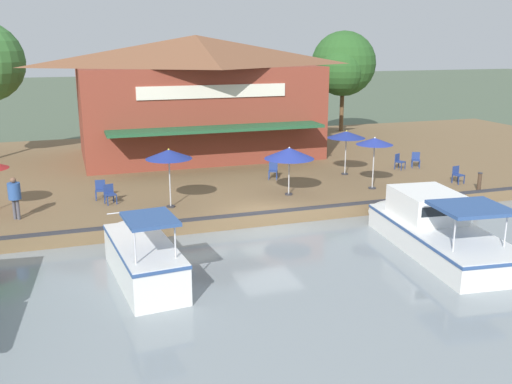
{
  "coord_description": "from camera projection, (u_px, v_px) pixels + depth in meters",
  "views": [
    {
      "loc": [
        21.08,
        -7.55,
        7.49
      ],
      "look_at": [
        -1.0,
        -0.17,
        1.3
      ],
      "focal_mm": 40.0,
      "sensor_mm": 36.0,
      "label": 1
    }
  ],
  "objects": [
    {
      "name": "cafe_chair_facing_river",
      "position": [
        273.0,
        170.0,
        29.28
      ],
      "size": [
        0.58,
        0.58,
        0.85
      ],
      "color": "navy",
      "rests_on": "quay_deck"
    },
    {
      "name": "patio_umbrella_by_entrance",
      "position": [
        375.0,
        142.0,
        26.86
      ],
      "size": [
        1.75,
        1.75,
        2.51
      ],
      "color": "#B7B7B7",
      "rests_on": "quay_deck"
    },
    {
      "name": "motorboat_outer_channel",
      "position": [
        140.0,
        254.0,
        18.47
      ],
      "size": [
        5.7,
        2.16,
        2.44
      ],
      "color": "white",
      "rests_on": "river_water"
    },
    {
      "name": "cafe_chair_beside_entrance",
      "position": [
        100.0,
        189.0,
        25.51
      ],
      "size": [
        0.48,
        0.48,
        0.85
      ],
      "color": "navy",
      "rests_on": "quay_deck"
    },
    {
      "name": "quay_edge_fender",
      "position": [
        267.0,
        212.0,
        23.48
      ],
      "size": [
        0.2,
        50.4,
        0.1
      ],
      "primitive_type": "cube",
      "color": "#2D2D33",
      "rests_on": "quay_deck"
    },
    {
      "name": "ground_plane",
      "position": [
        267.0,
        228.0,
        23.55
      ],
      "size": [
        220.0,
        220.0,
        0.0
      ],
      "primitive_type": "plane",
      "color": "#4C5B47"
    },
    {
      "name": "cafe_chair_mid_patio",
      "position": [
        457.0,
        174.0,
        28.38
      ],
      "size": [
        0.52,
        0.52,
        0.85
      ],
      "color": "navy",
      "rests_on": "quay_deck"
    },
    {
      "name": "person_at_quay_edge",
      "position": [
        14.0,
        193.0,
        22.45
      ],
      "size": [
        0.49,
        0.49,
        1.72
      ],
      "color": "#4C4C56",
      "rests_on": "quay_deck"
    },
    {
      "name": "patio_umbrella_mid_patio_left",
      "position": [
        346.0,
        135.0,
        29.81
      ],
      "size": [
        1.99,
        1.99,
        2.36
      ],
      "color": "#B7B7B7",
      "rests_on": "quay_deck"
    },
    {
      "name": "waterfront_restaurant",
      "position": [
        197.0,
        95.0,
        34.82
      ],
      "size": [
        10.06,
        14.56,
        7.23
      ],
      "color": "brown",
      "rests_on": "quay_deck"
    },
    {
      "name": "quay_deck",
      "position": [
        205.0,
        167.0,
        33.56
      ],
      "size": [
        22.0,
        56.0,
        0.6
      ],
      "primitive_type": "cube",
      "color": "brown",
      "rests_on": "ground"
    },
    {
      "name": "cafe_chair_under_first_umbrella",
      "position": [
        110.0,
        193.0,
        24.79
      ],
      "size": [
        0.54,
        0.54,
        0.85
      ],
      "color": "navy",
      "rests_on": "quay_deck"
    },
    {
      "name": "tree_upstream_bank",
      "position": [
        343.0,
        66.0,
        43.42
      ],
      "size": [
        5.17,
        4.92,
        7.65
      ],
      "color": "brown",
      "rests_on": "quay_deck"
    },
    {
      "name": "mooring_post",
      "position": [
        479.0,
        182.0,
        26.9
      ],
      "size": [
        0.22,
        0.22,
        0.89
      ],
      "color": "#473323",
      "rests_on": "quay_deck"
    },
    {
      "name": "cafe_chair_far_corner_seat",
      "position": [
        416.0,
        159.0,
        31.92
      ],
      "size": [
        0.6,
        0.6,
        0.85
      ],
      "color": "navy",
      "rests_on": "quay_deck"
    },
    {
      "name": "patio_umbrella_near_quay_edge",
      "position": [
        289.0,
        153.0,
        25.85
      ],
      "size": [
        2.28,
        2.28,
        2.25
      ],
      "color": "#B7B7B7",
      "rests_on": "quay_deck"
    },
    {
      "name": "patio_umbrella_back_row",
      "position": [
        169.0,
        154.0,
        23.8
      ],
      "size": [
        1.96,
        1.96,
        2.54
      ],
      "color": "#B7B7B7",
      "rests_on": "quay_deck"
    },
    {
      "name": "motorboat_far_downstream",
      "position": [
        430.0,
        226.0,
        21.29
      ],
      "size": [
        8.34,
        3.42,
        2.19
      ],
      "color": "white",
      "rests_on": "river_water"
    },
    {
      "name": "cafe_chair_back_row_seat",
      "position": [
        399.0,
        161.0,
        31.47
      ],
      "size": [
        0.59,
        0.59,
        0.85
      ],
      "color": "navy",
      "rests_on": "quay_deck"
    }
  ]
}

